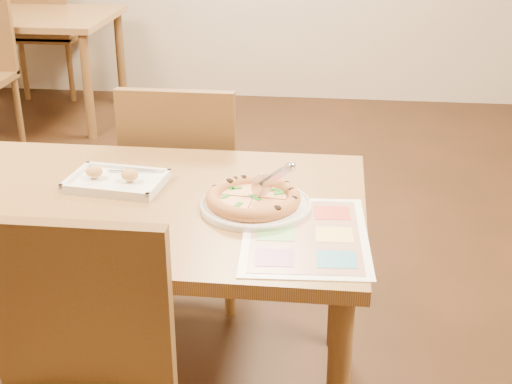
# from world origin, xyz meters

# --- Properties ---
(dining_table) EXTENTS (1.30, 0.85, 0.72)m
(dining_table) POSITION_xyz_m (0.00, 0.00, 0.63)
(dining_table) COLOR olive
(dining_table) RESTS_ON ground
(chair_near) EXTENTS (0.42, 0.42, 0.47)m
(chair_near) POSITION_xyz_m (0.00, -0.60, 0.57)
(chair_near) COLOR brown
(chair_near) RESTS_ON ground
(chair_far) EXTENTS (0.42, 0.42, 0.47)m
(chair_far) POSITION_xyz_m (-0.00, 0.60, 0.57)
(chair_far) COLOR brown
(chair_far) RESTS_ON ground
(bg_table) EXTENTS (1.30, 0.85, 0.72)m
(bg_table) POSITION_xyz_m (-1.60, 2.80, 0.63)
(bg_table) COLOR olive
(bg_table) RESTS_ON ground
(bg_chair_far) EXTENTS (0.42, 0.42, 0.47)m
(bg_chair_far) POSITION_xyz_m (-1.60, 3.30, 0.57)
(bg_chair_far) COLOR brown
(bg_chair_far) RESTS_ON ground
(plate) EXTENTS (0.36, 0.36, 0.02)m
(plate) POSITION_xyz_m (0.34, -0.02, 0.73)
(plate) COLOR silver
(plate) RESTS_ON dining_table
(pizza) EXTENTS (0.27, 0.27, 0.04)m
(pizza) POSITION_xyz_m (0.33, -0.02, 0.75)
(pizza) COLOR #D18547
(pizza) RESTS_ON plate
(pizza_cutter) EXTENTS (0.11, 0.09, 0.08)m
(pizza_cutter) POSITION_xyz_m (0.39, 0.01, 0.80)
(pizza_cutter) COLOR silver
(pizza_cutter) RESTS_ON pizza
(appetizer_tray) EXTENTS (0.30, 0.22, 0.05)m
(appetizer_tray) POSITION_xyz_m (-0.09, 0.10, 0.73)
(appetizer_tray) COLOR silver
(appetizer_tray) RESTS_ON dining_table
(menu) EXTENTS (0.35, 0.47, 0.00)m
(menu) POSITION_xyz_m (0.49, -0.17, 0.72)
(menu) COLOR white
(menu) RESTS_ON dining_table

